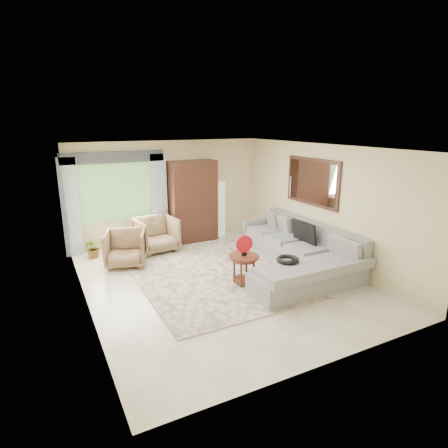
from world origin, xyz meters
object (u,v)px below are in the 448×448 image
floor_lamp (219,209)px  tv_screen (304,232)px  potted_plant (94,247)px  armoire (193,201)px  sectional_sofa (299,256)px  armchair_right (156,234)px  armchair_left (125,248)px  coffee_table (244,269)px

floor_lamp → tv_screen: bearing=-75.7°
potted_plant → floor_lamp: (3.38, 0.23, 0.51)m
potted_plant → armoire: bearing=3.9°
sectional_sofa → armchair_right: size_ratio=3.76×
armchair_left → armoire: armoire is taller
armchair_right → floor_lamp: size_ratio=0.61×
sectional_sofa → coffee_table: (-1.46, -0.18, 0.03)m
coffee_table → floor_lamp: (1.03, 3.13, 0.44)m
sectional_sofa → coffee_table: sectional_sofa is taller
potted_plant → armchair_right: bearing=-9.8°
sectional_sofa → floor_lamp: floor_lamp is taller
coffee_table → armoire: (0.23, 3.07, 0.74)m
coffee_table → potted_plant: (-2.35, 2.90, -0.07)m
sectional_sofa → potted_plant: size_ratio=7.26×
tv_screen → potted_plant: size_ratio=1.55×
floor_lamp → coffee_table: bearing=-108.2°
armchair_left → potted_plant: 1.03m
armchair_right → armoire: armoire is taller
armchair_right → floor_lamp: bearing=7.4°
coffee_table → armoire: size_ratio=0.28×
sectional_sofa → armoire: bearing=113.1°
tv_screen → armchair_left: size_ratio=0.87×
armoire → floor_lamp: bearing=4.3°
sectional_sofa → tv_screen: bearing=37.0°
coffee_table → armchair_left: armchair_left is taller
armchair_left → floor_lamp: size_ratio=0.57×
armchair_right → floor_lamp: (1.94, 0.48, 0.33)m
coffee_table → floor_lamp: bearing=71.8°
coffee_table → armchair_right: bearing=109.0°
coffee_table → armoire: 3.17m
sectional_sofa → armoire: (-1.23, 2.90, 0.77)m
tv_screen → armchair_left: bearing=154.7°
coffee_table → armchair_right: 2.80m
potted_plant → armoire: armoire is taller
tv_screen → armoire: bearing=119.1°
tv_screen → armchair_left: (-3.52, 1.67, -0.33)m
sectional_sofa → tv_screen: 0.55m
coffee_table → armchair_right: size_ratio=0.64×
tv_screen → armchair_right: 3.50m
sectional_sofa → potted_plant: 4.68m
sectional_sofa → armchair_left: bearing=150.1°
armchair_left → sectional_sofa: bearing=-10.5°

